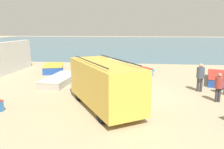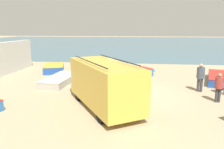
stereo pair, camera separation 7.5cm
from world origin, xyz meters
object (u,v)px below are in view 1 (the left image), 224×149
at_px(parked_van, 104,83).
at_px(fishing_rowboat_2, 61,79).
at_px(fishing_rowboat_0, 220,79).
at_px(fishing_rowboat_4, 54,68).
at_px(fisherman_3, 219,85).
at_px(fisherman_0, 200,75).
at_px(fishing_rowboat_5, 131,73).

bearing_deg(parked_van, fishing_rowboat_2, 7.44).
bearing_deg(fishing_rowboat_0, fishing_rowboat_4, -83.96).
bearing_deg(fishing_rowboat_2, fisherman_3, -104.31).
relative_size(fishing_rowboat_0, fisherman_0, 2.93).
relative_size(fisherman_0, fisherman_3, 1.12).
bearing_deg(fisherman_0, fisherman_3, -149.63).
xyz_separation_m(parked_van, fishing_rowboat_2, (-3.92, 4.72, -1.01)).
height_order(fishing_rowboat_0, fishing_rowboat_4, fishing_rowboat_4).
bearing_deg(fishing_rowboat_5, fishing_rowboat_2, 170.42).
relative_size(fishing_rowboat_0, fishing_rowboat_5, 1.21).
relative_size(fishing_rowboat_4, fisherman_3, 2.47).
xyz_separation_m(fishing_rowboat_2, fishing_rowboat_4, (-2.17, 4.06, 0.07)).
height_order(fishing_rowboat_2, fisherman_3, fisherman_3).
bearing_deg(fishing_rowboat_5, fisherman_3, -86.08).
distance_m(parked_van, fishing_rowboat_5, 7.42).
bearing_deg(fishing_rowboat_5, fishing_rowboat_4, 131.90).
bearing_deg(fishing_rowboat_5, fisherman_0, -76.73).
xyz_separation_m(parked_van, fishing_rowboat_4, (-6.09, 8.77, -0.94)).
xyz_separation_m(fisherman_0, fisherman_3, (0.44, -1.97, -0.11)).
bearing_deg(fisherman_3, fishing_rowboat_0, 144.08).
bearing_deg(fishing_rowboat_4, fishing_rowboat_5, -120.16).
relative_size(fishing_rowboat_2, fishing_rowboat_5, 1.16).
height_order(parked_van, fisherman_0, parked_van).
height_order(fisherman_0, fisherman_3, fisherman_0).
bearing_deg(fisherman_0, fishing_rowboat_4, 83.61).
bearing_deg(fishing_rowboat_2, fishing_rowboat_0, -79.33).
distance_m(parked_van, fishing_rowboat_4, 10.72).
xyz_separation_m(fishing_rowboat_0, fisherman_0, (-2.19, -2.69, 0.79)).
xyz_separation_m(fishing_rowboat_5, fisherman_0, (4.42, -3.75, 0.75)).
bearing_deg(fisherman_0, fishing_rowboat_0, -21.31).
height_order(fishing_rowboat_4, fisherman_0, fisherman_0).
relative_size(parked_van, fishing_rowboat_2, 1.10).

